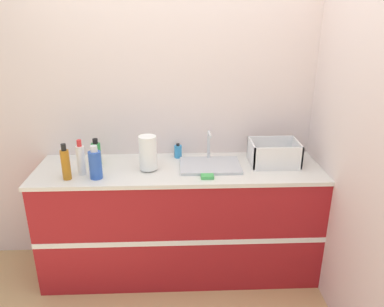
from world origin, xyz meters
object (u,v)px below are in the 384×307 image
sink (210,164)px  bottle_white_spray (81,159)px  bottle_amber (66,164)px  dish_rack (274,156)px  soap_dispenser (178,151)px  bottle_green (96,153)px  bottle_blue (95,164)px  paper_towel_roll (148,153)px

sink → bottle_white_spray: bottle_white_spray is taller
sink → bottle_amber: 1.03m
dish_rack → bottle_amber: 1.51m
soap_dispenser → bottle_green: bearing=-168.5°
soap_dispenser → sink: bearing=-39.1°
bottle_green → bottle_white_spray: bearing=-113.3°
bottle_amber → bottle_green: bottle_amber is taller
bottle_amber → soap_dispenser: bottle_amber is taller
bottle_white_spray → soap_dispenser: bottle_white_spray is taller
dish_rack → bottle_blue: bearing=-171.0°
bottle_amber → bottle_green: size_ratio=1.25×
paper_towel_roll → bottle_amber: 0.57m
bottle_blue → soap_dispenser: 0.68m
sink → paper_towel_roll: paper_towel_roll is taller
dish_rack → soap_dispenser: 0.74m
sink → bottle_amber: bearing=-169.8°
bottle_amber → paper_towel_roll: bearing=13.8°
paper_towel_roll → soap_dispenser: (0.22, 0.24, -0.08)m
soap_dispenser → bottle_white_spray: bearing=-156.8°
bottle_white_spray → bottle_green: bearing=66.7°
paper_towel_roll → dish_rack: 0.95m
bottle_green → paper_towel_roll: bearing=-16.1°
bottle_amber → soap_dispenser: (0.77, 0.37, -0.06)m
bottle_blue → bottle_green: 0.25m
sink → bottle_blue: size_ratio=1.88×
sink → dish_rack: 0.49m
bottle_green → soap_dispenser: bottle_green is taller
bottle_green → soap_dispenser: 0.63m
paper_towel_roll → bottle_white_spray: paper_towel_roll is taller
bottle_blue → paper_towel_roll: bearing=19.8°
bottle_amber → dish_rack: bearing=8.1°
dish_rack → soap_dispenser: bearing=167.3°
sink → bottle_green: size_ratio=2.17×
bottle_amber → bottle_green: 0.30m
sink → bottle_blue: 0.83m
paper_towel_roll → bottle_green: (-0.40, 0.11, -0.04)m
dish_rack → bottle_green: 1.34m
paper_towel_roll → bottle_white_spray: (-0.47, -0.05, -0.02)m
sink → bottle_green: sink is taller
sink → bottle_white_spray: 0.93m
paper_towel_roll → dish_rack: paper_towel_roll is taller
bottle_white_spray → bottle_blue: bearing=-32.5°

